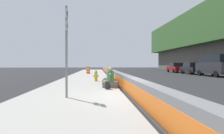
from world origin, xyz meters
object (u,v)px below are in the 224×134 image
(parked_car_far, at_px, (176,68))
(fire_hydrant, at_px, (96,75))
(parked_car_fourth, at_px, (215,65))
(seated_person_foreground, at_px, (110,81))
(route_sign_post, at_px, (67,45))
(backpack, at_px, (108,85))
(seated_person_middle, at_px, (110,79))
(seated_person_rear, at_px, (110,78))
(seated_person_far, at_px, (109,77))
(parked_car_midline, at_px, (192,68))
(construction_barrel, at_px, (88,70))

(parked_car_far, bearing_deg, fire_hydrant, 142.96)
(parked_car_fourth, bearing_deg, seated_person_foreground, 130.15)
(route_sign_post, relative_size, backpack, 9.00)
(seated_person_foreground, distance_m, seated_person_middle, 1.14)
(seated_person_foreground, distance_m, seated_person_rear, 2.18)
(seated_person_middle, distance_m, backpack, 1.96)
(seated_person_middle, relative_size, seated_person_far, 1.12)
(parked_car_midline, relative_size, parked_car_far, 1.00)
(fire_hydrant, xyz_separation_m, parked_car_far, (18.47, -13.94, 0.27))
(parked_car_fourth, bearing_deg, route_sign_post, 133.62)
(seated_person_far, height_order, parked_car_midline, parked_car_midline)
(fire_hydrant, relative_size, parked_car_midline, 0.19)
(fire_hydrant, height_order, parked_car_fourth, parked_car_fourth)
(seated_person_foreground, bearing_deg, seated_person_rear, -2.44)
(seated_person_middle, bearing_deg, seated_person_foreground, 177.24)
(route_sign_post, relative_size, seated_person_foreground, 3.11)
(seated_person_middle, relative_size, backpack, 2.93)
(seated_person_rear, bearing_deg, parked_car_far, -32.42)
(fire_hydrant, relative_size, parked_car_far, 0.19)
(seated_person_middle, relative_size, construction_barrel, 1.23)
(seated_person_rear, height_order, construction_barrel, seated_person_rear)
(seated_person_far, xyz_separation_m, parked_car_midline, (13.12, -12.91, 0.40))
(route_sign_post, relative_size, seated_person_far, 3.43)
(seated_person_rear, bearing_deg, backpack, 174.31)
(fire_hydrant, distance_m, parked_car_far, 23.14)
(route_sign_post, height_order, backpack, route_sign_post)
(seated_person_far, xyz_separation_m, parked_car_fourth, (7.54, -12.95, 0.89))
(route_sign_post, bearing_deg, parked_car_midline, -37.01)
(fire_hydrant, xyz_separation_m, construction_barrel, (12.18, 1.15, 0.03))
(route_sign_post, bearing_deg, parked_car_far, -30.11)
(seated_person_rear, xyz_separation_m, parked_car_far, (20.48, -13.01, 0.38))
(seated_person_foreground, relative_size, seated_person_middle, 0.99)
(fire_hydrant, distance_m, backpack, 5.02)
(backpack, height_order, parked_car_midline, parked_car_midline)
(seated_person_rear, bearing_deg, construction_barrel, 8.34)
(seated_person_foreground, bearing_deg, backpack, 165.57)
(seated_person_rear, bearing_deg, fire_hydrant, 24.88)
(fire_hydrant, xyz_separation_m, parked_car_fourth, (6.85, -13.92, 0.77))
(seated_person_rear, distance_m, seated_person_far, 1.32)
(seated_person_rear, relative_size, seated_person_far, 1.06)
(fire_hydrant, distance_m, construction_barrel, 12.23)
(parked_car_fourth, relative_size, parked_car_midline, 1.14)
(seated_person_middle, relative_size, parked_car_far, 0.26)
(seated_person_far, bearing_deg, seated_person_middle, 178.05)
(seated_person_foreground, height_order, backpack, seated_person_foreground)
(seated_person_foreground, xyz_separation_m, parked_car_midline, (16.61, -13.05, 0.36))
(seated_person_middle, distance_m, parked_car_far, 25.16)
(parked_car_fourth, height_order, parked_car_midline, parked_car_fourth)
(construction_barrel, height_order, parked_car_fourth, parked_car_fourth)
(construction_barrel, xyz_separation_m, parked_car_far, (6.29, -15.08, 0.24))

